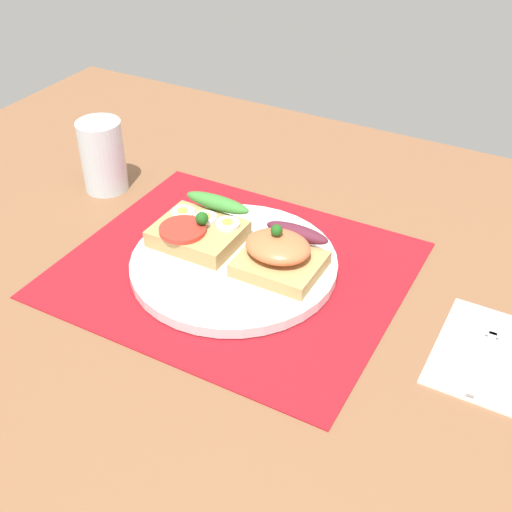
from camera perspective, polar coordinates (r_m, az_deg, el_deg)
name	(u,v)px	position (r cm, az deg, el deg)	size (l,w,h in cm)	color
ground_plane	(234,280)	(79.83, -1.89, -2.12)	(120.00, 90.00, 3.20)	brown
placemat	(234,269)	(78.75, -1.92, -1.12)	(39.24, 33.53, 0.30)	maroon
plate	(234,263)	(78.26, -1.93, -0.65)	(24.63, 24.63, 1.32)	white
sandwich_egg_tomato	(200,228)	(80.79, -4.86, 2.45)	(10.28, 10.33, 4.29)	tan
sandwich_salmon	(281,253)	(75.56, 2.17, 0.30)	(9.44, 9.53, 5.59)	tan
napkin	(494,356)	(71.61, 19.90, -8.19)	(11.50, 14.30, 0.60)	white
fork	(488,348)	(71.59, 19.44, -7.57)	(1.62, 13.34, 0.32)	#B7B7BC
drinking_glass	(103,156)	(94.96, -13.15, 8.45)	(6.13, 6.13, 10.17)	silver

